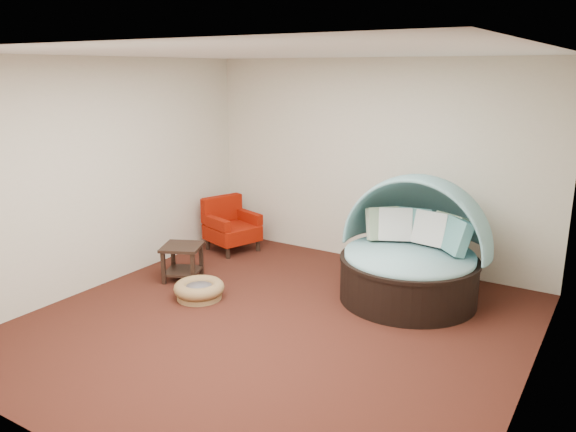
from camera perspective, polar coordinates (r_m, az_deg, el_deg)
The scene contains 10 objects.
floor at distance 6.12m, azimuth -1.44°, elevation -10.97°, with size 5.00×5.00×0.00m, color #481C14.
wall_back at distance 7.82m, azimuth 8.67°, elevation 5.36°, with size 5.00×5.00×0.00m, color beige.
wall_front at distance 3.91m, azimuth -22.31°, elevation -5.17°, with size 5.00×5.00×0.00m, color beige.
wall_left at distance 7.31m, azimuth -18.15°, elevation 4.13°, with size 5.00×5.00×0.00m, color beige.
wall_right at distance 4.79m, azimuth 24.26°, elevation -1.79°, with size 5.00×5.00×0.00m, color beige.
ceiling at distance 5.51m, azimuth -1.64°, elevation 16.25°, with size 5.00×5.00×0.00m, color white.
canopy_daybed at distance 6.73m, azimuth 12.59°, elevation -2.64°, with size 1.74×1.63×1.48m.
pet_basket at distance 6.81m, azimuth -9.01°, elevation -7.40°, with size 0.79×0.79×0.21m.
red_armchair at distance 8.46m, azimuth -5.88°, elevation -1.03°, with size 0.85×0.85×0.79m.
side_table at distance 7.37m, azimuth -10.67°, elevation -4.16°, with size 0.64×0.64×0.46m.
Camera 1 is at (3.05, -4.59, 2.66)m, focal length 35.00 mm.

